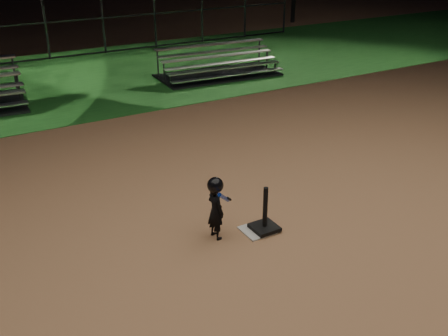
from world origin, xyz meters
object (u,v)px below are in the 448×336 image
home_plate (257,230)px  child_batter (216,206)px  batting_tee (265,222)px  bleacher_right (218,70)px

home_plate → child_batter: bearing=164.8°
home_plate → batting_tee: size_ratio=0.64×
batting_tee → child_batter: 0.84m
home_plate → child_batter: child_batter is taller
child_batter → bleacher_right: size_ratio=0.26×
home_plate → bleacher_right: bearing=64.1°
batting_tee → child_batter: child_batter is taller
home_plate → bleacher_right: size_ratio=0.12×
batting_tee → child_batter: bearing=163.5°
child_batter → bleacher_right: bearing=-36.2°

